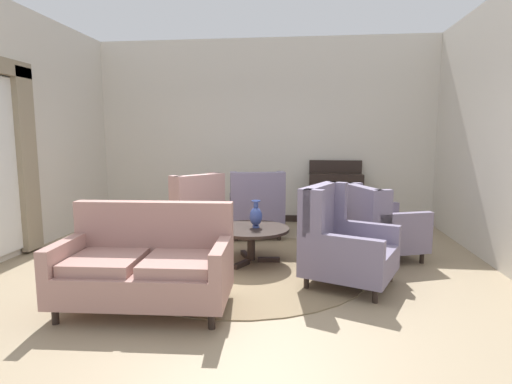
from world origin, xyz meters
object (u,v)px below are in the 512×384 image
(armchair_near_sideboard, at_px, (191,215))
(sideboard, at_px, (335,196))
(settee, at_px, (146,266))
(armchair_foreground_right, at_px, (256,210))
(armchair_near_window, at_px, (379,227))
(side_table, at_px, (320,223))
(coffee_table, at_px, (251,233))
(armchair_beside_settee, at_px, (342,244))
(porcelain_vase, at_px, (256,216))

(armchair_near_sideboard, height_order, sideboard, sideboard)
(sideboard, bearing_deg, settee, -117.90)
(armchair_foreground_right, height_order, sideboard, sideboard)
(settee, xyz_separation_m, armchair_near_window, (2.42, 1.86, 0.01))
(settee, bearing_deg, side_table, 46.29)
(coffee_table, relative_size, armchair_near_sideboard, 0.84)
(coffee_table, bearing_deg, armchair_near_window, 13.95)
(armchair_near_sideboard, relative_size, armchair_beside_settee, 1.00)
(armchair_foreground_right, relative_size, armchair_beside_settee, 0.93)
(coffee_table, height_order, armchair_near_sideboard, armchair_near_sideboard)
(armchair_foreground_right, relative_size, sideboard, 0.91)
(armchair_near_sideboard, bearing_deg, porcelain_vase, 92.11)
(armchair_near_window, relative_size, armchair_beside_settee, 0.95)
(porcelain_vase, height_order, armchair_near_window, armchair_near_window)
(settee, bearing_deg, armchair_near_sideboard, 92.30)
(settee, relative_size, armchair_beside_settee, 1.40)
(armchair_near_window, height_order, sideboard, sideboard)
(side_table, bearing_deg, armchair_beside_settee, -80.23)
(armchair_beside_settee, xyz_separation_m, side_table, (-0.19, 1.08, 0.00))
(coffee_table, relative_size, sideboard, 0.82)
(settee, bearing_deg, armchair_near_window, 34.79)
(armchair_near_sideboard, distance_m, armchair_beside_settee, 2.48)
(armchair_beside_settee, distance_m, sideboard, 2.95)
(porcelain_vase, bearing_deg, armchair_foreground_right, 96.04)
(porcelain_vase, height_order, settee, settee)
(settee, height_order, armchair_beside_settee, armchair_beside_settee)
(armchair_beside_settee, relative_size, sideboard, 0.98)
(coffee_table, height_order, side_table, side_table)
(armchair_foreground_right, distance_m, armchair_beside_settee, 2.23)
(coffee_table, xyz_separation_m, porcelain_vase, (0.06, 0.02, 0.22))
(coffee_table, bearing_deg, armchair_near_sideboard, 141.68)
(armchair_beside_settee, bearing_deg, armchair_foreground_right, 53.87)
(armchair_beside_settee, bearing_deg, porcelain_vase, 80.95)
(coffee_table, distance_m, porcelain_vase, 0.23)
(armchair_near_window, height_order, side_table, armchair_near_window)
(porcelain_vase, relative_size, armchair_beside_settee, 0.30)
(coffee_table, xyz_separation_m, armchair_near_sideboard, (-0.99, 0.78, 0.06))
(armchair_near_window, bearing_deg, sideboard, -7.93)
(porcelain_vase, relative_size, armchair_near_window, 0.32)
(armchair_foreground_right, bearing_deg, side_table, 127.25)
(coffee_table, xyz_separation_m, armchair_near_window, (1.63, 0.40, 0.03))
(settee, height_order, armchair_foreground_right, armchair_foreground_right)
(armchair_near_window, bearing_deg, coffee_table, 83.87)
(porcelain_vase, height_order, sideboard, sideboard)
(settee, xyz_separation_m, armchair_beside_settee, (1.85, 0.84, 0.04))
(coffee_table, xyz_separation_m, armchair_beside_settee, (1.05, -0.62, 0.06))
(coffee_table, distance_m, armchair_foreground_right, 1.30)
(armchair_foreground_right, xyz_separation_m, side_table, (0.95, -0.84, -0.01))
(armchair_near_window, xyz_separation_m, sideboard, (-0.42, 1.93, 0.11))
(armchair_near_window, distance_m, side_table, 0.76)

